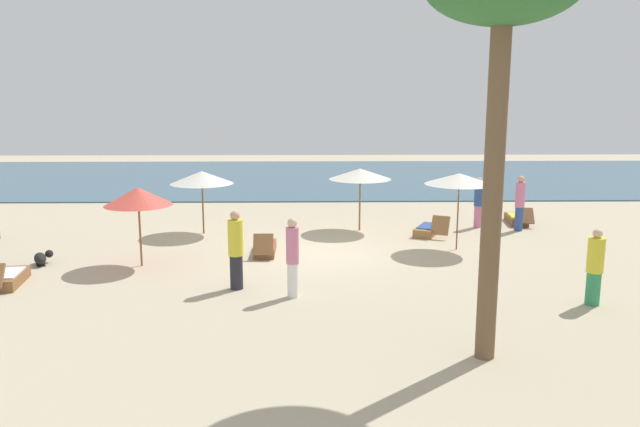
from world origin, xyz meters
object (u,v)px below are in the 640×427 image
person_4 (293,257)px  umbrella_3 (459,179)px  person_2 (595,267)px  person_3 (520,203)px  lounger_4 (517,219)px  umbrella_2 (138,196)px  lounger_1 (8,278)px  person_0 (236,250)px  umbrella_1 (360,174)px  person_1 (478,202)px  dog (41,258)px  lounger_0 (265,248)px  lounger_3 (429,230)px  umbrella_4 (202,178)px

person_4 → umbrella_3: bearing=42.4°
person_2 → person_3: 7.76m
lounger_4 → umbrella_2: bearing=-156.1°
lounger_1 → person_0: (5.70, -0.39, 0.81)m
umbrella_1 → person_1: umbrella_1 is taller
person_0 → person_1: bearing=41.9°
lounger_4 → person_2: size_ratio=1.00×
umbrella_1 → person_4: umbrella_1 is taller
person_0 → person_3: person_0 is taller
person_4 → dog: bearing=157.4°
umbrella_3 → person_4: size_ratio=1.24×
lounger_0 → lounger_3: size_ratio=0.96×
umbrella_1 → person_0: bearing=-118.1°
person_0 → lounger_3: bearing=45.0°
umbrella_1 → lounger_3: bearing=-19.7°
umbrella_2 → umbrella_3: 9.27m
umbrella_4 → person_1: umbrella_4 is taller
umbrella_4 → lounger_1: 7.19m
umbrella_4 → person_1: bearing=4.5°
person_1 → umbrella_1: bearing=-175.4°
lounger_1 → lounger_0: bearing=25.6°
lounger_4 → person_2: bearing=-97.8°
person_0 → person_3: 11.04m
person_2 → lounger_4: bearing=82.2°
umbrella_3 → lounger_4: (3.09, 3.74, -1.99)m
lounger_3 → person_0: bearing=-135.0°
person_1 → lounger_0: bearing=-153.7°
umbrella_1 → umbrella_3: bearing=-45.7°
umbrella_4 → person_2: bearing=-37.0°
lounger_3 → person_3: 3.38m
person_0 → dog: 6.15m
lounger_0 → lounger_4: 9.82m
person_0 → dog: (-5.66, 2.27, -0.79)m
lounger_1 → dog: lounger_1 is taller
lounger_3 → lounger_4: lounger_3 is taller
umbrella_2 → lounger_0: (3.32, 1.22, -1.76)m
umbrella_4 → person_4: (3.19, -6.83, -0.93)m
lounger_0 → dog: (-6.12, -1.07, 0.01)m
lounger_3 → lounger_4: bearing=26.1°
lounger_3 → person_1: size_ratio=0.96×
umbrella_2 → lounger_3: bearing=23.0°
umbrella_3 → person_3: 3.96m
lounger_4 → person_1: 1.88m
lounger_4 → dog: (-15.00, -5.26, 0.01)m
umbrella_2 → lounger_4: bearing=23.9°
umbrella_1 → person_0: 7.54m
umbrella_3 → dog: size_ratio=3.02×
person_1 → dog: size_ratio=2.31×
lounger_1 → lounger_4: (15.05, 7.15, -0.00)m
person_2 → person_4: size_ratio=0.93×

